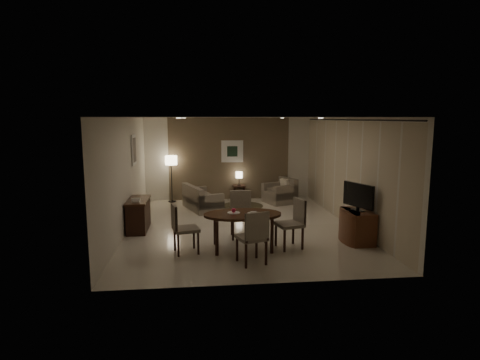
{
  "coord_description": "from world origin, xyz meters",
  "views": [
    {
      "loc": [
        -1.08,
        -9.64,
        2.69
      ],
      "look_at": [
        0.0,
        0.2,
        1.15
      ],
      "focal_mm": 30.0,
      "sensor_mm": 36.0,
      "label": 1
    }
  ],
  "objects": [
    {
      "name": "downlight_fl",
      "position": [
        -1.4,
        1.8,
        2.69
      ],
      "size": [
        0.1,
        0.1,
        0.01
      ],
      "primitive_type": "cylinder",
      "color": "white",
      "rests_on": "ceiling"
    },
    {
      "name": "plate_a",
      "position": [
        -0.33,
        -1.64,
        0.76
      ],
      "size": [
        0.26,
        0.26,
        0.02
      ],
      "primitive_type": "cylinder",
      "color": "white",
      "rests_on": "dining_table"
    },
    {
      "name": "flat_tv",
      "position": [
        2.38,
        -1.5,
        1.02
      ],
      "size": [
        0.36,
        0.85,
        0.6
      ],
      "primitive_type": null,
      "rotation": [
        0.0,
        0.0,
        0.35
      ],
      "color": "black",
      "rests_on": "tv_cabinet"
    },
    {
      "name": "curtain_wall",
      "position": [
        2.68,
        0.0,
        1.32
      ],
      "size": [
        0.08,
        6.7,
        2.58
      ],
      "primitive_type": null,
      "color": "beige",
      "rests_on": "wall_right"
    },
    {
      "name": "art_left_frame",
      "position": [
        -2.72,
        1.2,
        1.85
      ],
      "size": [
        0.03,
        0.6,
        0.8
      ],
      "primitive_type": "cube",
      "color": "silver",
      "rests_on": "wall_left"
    },
    {
      "name": "console_desk",
      "position": [
        -2.49,
        0.0,
        0.38
      ],
      "size": [
        0.48,
        1.2,
        0.75
      ],
      "primitive_type": null,
      "color": "#432415",
      "rests_on": "floor"
    },
    {
      "name": "art_back_canvas",
      "position": [
        0.1,
        3.44,
        1.6
      ],
      "size": [
        0.34,
        0.01,
        0.34
      ],
      "primitive_type": "cube",
      "color": "black",
      "rests_on": "wall_back"
    },
    {
      "name": "sofa",
      "position": [
        -0.92,
        2.06,
        0.36
      ],
      "size": [
        1.69,
        1.23,
        0.72
      ],
      "primitive_type": null,
      "rotation": [
        0.0,
        0.0,
        1.92
      ],
      "color": "gray",
      "rests_on": "floor"
    },
    {
      "name": "chair_far",
      "position": [
        -0.09,
        -0.9,
        0.52
      ],
      "size": [
        0.51,
        0.51,
        1.04
      ],
      "primitive_type": null,
      "rotation": [
        0.0,
        0.0,
        -0.02
      ],
      "color": "gray",
      "rests_on": "floor"
    },
    {
      "name": "curtain_rod",
      "position": [
        2.68,
        0.0,
        2.64
      ],
      "size": [
        0.03,
        6.8,
        0.03
      ],
      "primitive_type": "cylinder",
      "rotation": [
        1.57,
        0.0,
        0.0
      ],
      "color": "black",
      "rests_on": "wall_right"
    },
    {
      "name": "napkin",
      "position": [
        0.07,
        -1.74,
        0.78
      ],
      "size": [
        0.12,
        0.08,
        0.03
      ],
      "primitive_type": "cube",
      "color": "white",
      "rests_on": "plate_b"
    },
    {
      "name": "armchair",
      "position": [
        1.54,
        2.69,
        0.39
      ],
      "size": [
        1.09,
        1.12,
        0.78
      ],
      "primitive_type": null,
      "rotation": [
        0.0,
        0.0,
        -1.2
      ],
      "color": "gray",
      "rests_on": "floor"
    },
    {
      "name": "taupe_accent",
      "position": [
        0.0,
        3.48,
        1.35
      ],
      "size": [
        3.96,
        0.03,
        2.7
      ],
      "primitive_type": "cube",
      "color": "brown",
      "rests_on": "wall_back"
    },
    {
      "name": "plate_b",
      "position": [
        0.07,
        -1.74,
        0.76
      ],
      "size": [
        0.26,
        0.26,
        0.02
      ],
      "primitive_type": "cylinder",
      "color": "white",
      "rests_on": "dining_table"
    },
    {
      "name": "side_table",
      "position": [
        0.3,
        3.25,
        0.25
      ],
      "size": [
        0.39,
        0.39,
        0.49
      ],
      "primitive_type": null,
      "color": "black",
      "rests_on": "floor"
    },
    {
      "name": "art_back_frame",
      "position": [
        0.1,
        3.46,
        1.6
      ],
      "size": [
        0.72,
        0.03,
        0.72
      ],
      "primitive_type": "cube",
      "color": "silver",
      "rests_on": "wall_back"
    },
    {
      "name": "fruit_apple",
      "position": [
        -0.33,
        -1.64,
        0.81
      ],
      "size": [
        0.09,
        0.09,
        0.09
      ],
      "primitive_type": "sphere",
      "color": "#B41435",
      "rests_on": "plate_a"
    },
    {
      "name": "chair_left",
      "position": [
        -1.31,
        -1.8,
        0.5
      ],
      "size": [
        0.58,
        0.58,
        1.0
      ],
      "primitive_type": null,
      "rotation": [
        0.0,
        0.0,
        1.79
      ],
      "color": "gray",
      "rests_on": "floor"
    },
    {
      "name": "chair_near",
      "position": [
        -0.08,
        -2.53,
        0.51
      ],
      "size": [
        0.62,
        0.62,
        1.02
      ],
      "primitive_type": null,
      "rotation": [
        0.0,
        0.0,
        3.45
      ],
      "color": "gray",
      "rests_on": "floor"
    },
    {
      "name": "room_shell",
      "position": [
        0.0,
        0.4,
        1.35
      ],
      "size": [
        5.5,
        7.0,
        2.7
      ],
      "color": "beige",
      "rests_on": "ground"
    },
    {
      "name": "round_rug",
      "position": [
        0.3,
        2.35,
        0.01
      ],
      "size": [
        1.28,
        1.28,
        0.01
      ],
      "primitive_type": "cylinder",
      "color": "#3F3723",
      "rests_on": "floor"
    },
    {
      "name": "chair_right",
      "position": [
        0.82,
        -1.73,
        0.51
      ],
      "size": [
        0.6,
        0.6,
        1.03
      ],
      "primitive_type": null,
      "rotation": [
        0.0,
        0.0,
        -1.33
      ],
      "color": "gray",
      "rests_on": "floor"
    },
    {
      "name": "downlight_fr",
      "position": [
        1.4,
        1.8,
        2.69
      ],
      "size": [
        0.1,
        0.1,
        0.01
      ],
      "primitive_type": "cylinder",
      "color": "white",
      "rests_on": "ceiling"
    },
    {
      "name": "telephone",
      "position": [
        -2.49,
        -0.3,
        0.8
      ],
      "size": [
        0.2,
        0.14,
        0.09
      ],
      "primitive_type": null,
      "color": "white",
      "rests_on": "console_desk"
    },
    {
      "name": "downlight_nr",
      "position": [
        1.4,
        -1.8,
        2.69
      ],
      "size": [
        0.1,
        0.1,
        0.01
      ],
      "primitive_type": "cylinder",
      "color": "white",
      "rests_on": "ceiling"
    },
    {
      "name": "dining_table",
      "position": [
        -0.15,
        -1.69,
        0.37
      ],
      "size": [
        1.6,
        1.0,
        0.75
      ],
      "primitive_type": null,
      "color": "#432415",
      "rests_on": "floor"
    },
    {
      "name": "tv_cabinet",
      "position": [
        2.4,
        -1.5,
        0.35
      ],
      "size": [
        0.48,
        0.9,
        0.7
      ],
      "primitive_type": null,
      "color": "#5F2D1C",
      "rests_on": "floor"
    },
    {
      "name": "art_left_canvas",
      "position": [
        -2.71,
        1.2,
        1.85
      ],
      "size": [
        0.01,
        0.46,
        0.64
      ],
      "primitive_type": "cube",
      "color": "gray",
      "rests_on": "wall_left"
    },
    {
      "name": "table_lamp",
      "position": [
        0.3,
        3.25,
        0.74
      ],
      "size": [
        0.22,
        0.22,
        0.5
      ],
      "primitive_type": null,
      "color": "#FFEAC1",
      "rests_on": "side_table"
    },
    {
      "name": "downlight_nl",
      "position": [
        -1.4,
        -1.8,
        2.69
      ],
      "size": [
        0.1,
        0.1,
        0.01
      ],
      "primitive_type": "cylinder",
      "color": "white",
      "rests_on": "ceiling"
    },
    {
      "name": "floor_lamp",
      "position": [
        -1.88,
        3.24,
        0.75
      ],
      "size": [
        0.38,
        0.38,
        1.5
      ],
      "primitive_type": null,
      "color": "#FFE5B7",
      "rests_on": "floor"
    }
  ]
}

